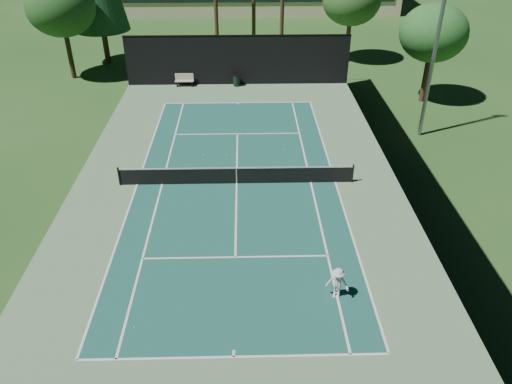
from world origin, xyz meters
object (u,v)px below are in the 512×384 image
tennis_ball_a (135,327)px  park_bench (184,79)px  tennis_ball_c (285,150)px  trash_bin (237,80)px  tennis_ball_b (227,155)px  tennis_ball_d (204,155)px  player (337,283)px  tennis_net (236,175)px

tennis_ball_a → park_bench: park_bench is taller
tennis_ball_a → park_bench: bearing=91.5°
tennis_ball_c → trash_bin: (-3.12, 11.61, 0.44)m
tennis_ball_b → tennis_ball_d: (-1.40, 0.06, -0.00)m
tennis_ball_a → tennis_ball_d: 13.96m
trash_bin → park_bench: bearing=178.3°
player → tennis_ball_c: bearing=113.0°
player → park_bench: size_ratio=0.96×
tennis_net → park_bench: 16.32m
tennis_ball_a → tennis_ball_c: size_ratio=0.91×
park_bench → tennis_ball_a: bearing=-88.5°
player → tennis_ball_b: bearing=129.1°
tennis_ball_a → tennis_ball_b: (3.07, 13.81, 0.00)m
player → tennis_ball_b: player is taller
tennis_ball_b → trash_bin: trash_bin is taller
player → tennis_ball_d: player is taller
player → tennis_ball_c: (-1.08, 12.97, -0.68)m
tennis_ball_c → trash_bin: trash_bin is taller
tennis_net → player: size_ratio=8.97×
park_bench → trash_bin: (4.25, -0.12, -0.07)m
tennis_ball_a → trash_bin: 26.29m
tennis_net → tennis_ball_c: (2.99, 3.98, -0.52)m
tennis_ball_b → park_bench: bearing=106.8°
player → tennis_ball_c: player is taller
tennis_ball_b → tennis_ball_d: bearing=177.7°
tennis_ball_b → park_bench: park_bench is taller
player → tennis_ball_d: bearing=134.5°
tennis_ball_d → park_bench: (-2.33, 12.30, 0.51)m
tennis_net → tennis_ball_c: bearing=53.1°
tennis_net → tennis_ball_d: bearing=120.9°
tennis_ball_b → tennis_ball_d: size_ratio=1.11×
trash_bin → tennis_net: bearing=-89.5°
player → park_bench: (-8.45, 24.71, -0.17)m
tennis_ball_c → park_bench: (-7.37, 11.74, 0.51)m
tennis_ball_d → park_bench: 12.53m
tennis_net → tennis_ball_a: size_ratio=201.58×
player → tennis_ball_a: size_ratio=22.48×
tennis_ball_c → tennis_net: bearing=-126.9°
tennis_net → trash_bin: size_ratio=13.65×
tennis_ball_b → park_bench: (-3.73, 12.35, 0.51)m
tennis_ball_b → park_bench: size_ratio=0.05×
tennis_ball_d → trash_bin: (1.92, 12.17, 0.45)m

